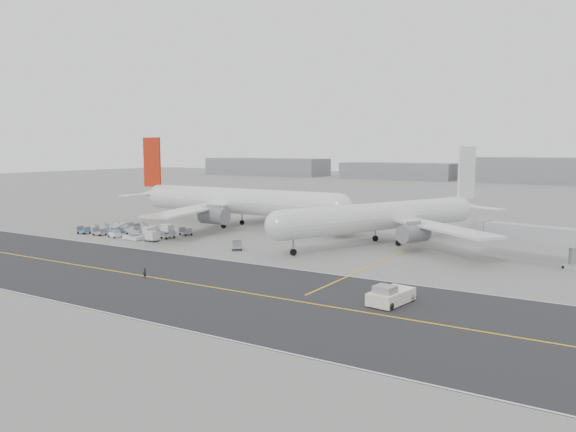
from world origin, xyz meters
The scene contains 11 objects.
ground centered at (0.00, 0.00, 0.00)m, with size 700.00×700.00×0.00m, color gray.
taxiway centered at (5.02, -17.98, 0.01)m, with size 220.00×59.00×0.03m.
horizon_buildings centered at (30.00, 260.00, 0.00)m, with size 520.00×28.00×28.00m, color gray, non-canonical shape.
airliner_a centered at (-16.92, 32.02, 6.29)m, with size 63.42×62.72×21.88m.
airliner_b centered at (23.84, 28.04, 5.60)m, with size 51.82×53.09×19.44m.
pushback_tug centered at (40.92, -13.10, 1.04)m, with size 4.23×9.03×2.54m.
jet_bridge centered at (51.13, 22.95, 4.53)m, with size 17.39×6.96×6.49m.
gse_cluster centered at (-28.27, 10.23, 0.00)m, with size 28.99×17.94×2.17m, color #A1A1A6, non-canonical shape.
stray_dolly centered at (2.74, 6.80, 0.00)m, with size 1.74×2.83×1.74m, color silver, non-canonical shape.
ground_crew_a centered at (5.15, -18.94, 0.77)m, with size 0.56×0.37×1.54m, color black.
ground_crew_b centered at (39.11, -12.09, 0.87)m, with size 0.84×0.66×1.74m, color #DBEE1C.
Camera 1 is at (65.26, -76.60, 18.91)m, focal length 35.00 mm.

